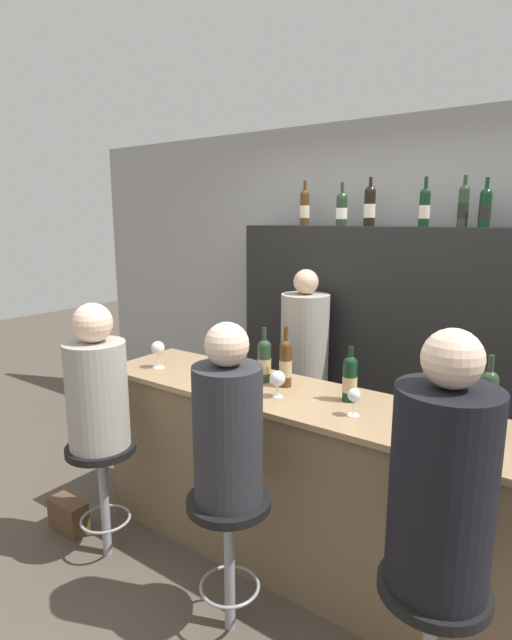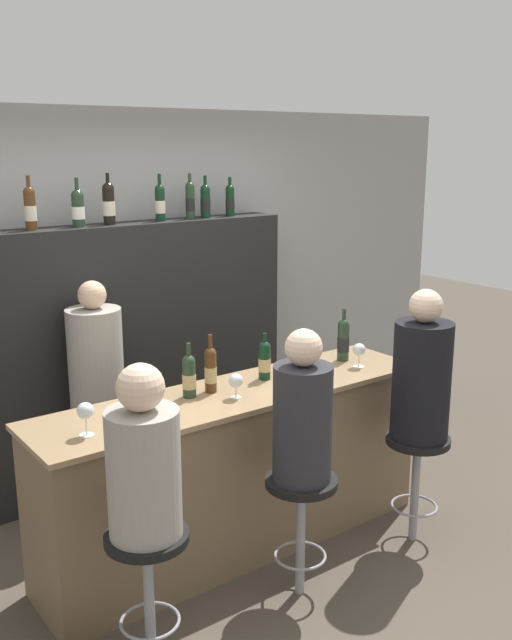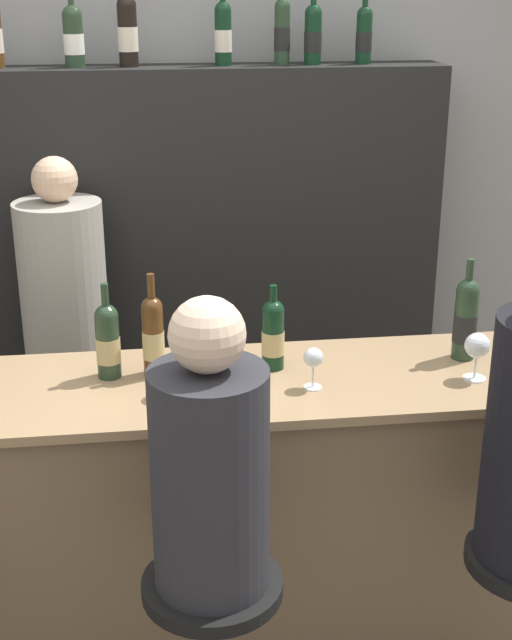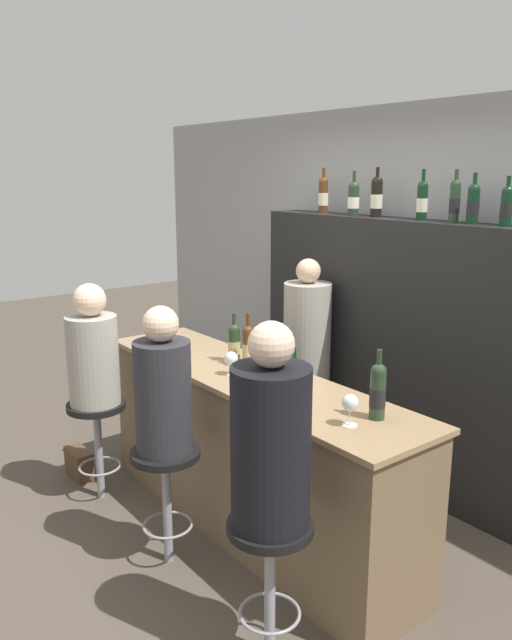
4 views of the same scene
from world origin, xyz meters
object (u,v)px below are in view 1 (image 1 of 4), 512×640
object	(u,v)px
wine_glass_3	(473,419)
wine_glass_0	(158,349)
guest_seated_right	(443,479)
guest_seated_middle	(228,425)
bar_stool_right	(431,619)
wine_bottle_backbar_1	(342,209)
wine_bottle_backbar_5	(485,207)
wine_bottle_counter_0	(264,360)
bar_stool_middle	(229,527)
guest_seated_left	(97,386)
bar_stool_left	(102,469)
wine_bottle_counter_3	(487,401)
wine_glass_2	(354,396)
handbag	(68,515)
wine_bottle_counter_2	(350,378)
wine_bottle_backbar_2	(370,206)
wine_bottle_backbar_4	(463,206)
wine_bottle_backbar_3	(425,207)
wine_bottle_counter_1	(286,363)
wine_glass_1	(278,379)
bartender	(304,383)

from	to	relation	value
wine_glass_3	wine_glass_0	bearing A→B (deg)	180.00
wine_glass_0	guest_seated_right	xyz separation A→B (m)	(1.85, -0.49, -0.05)
guest_seated_middle	bar_stool_right	world-z (taller)	guest_seated_middle
wine_bottle_backbar_1	guest_seated_right	xyz separation A→B (m)	(1.28, -1.80, -0.90)
wine_bottle_backbar_5	wine_glass_3	bearing A→B (deg)	-77.36
guest_seated_right	wine_bottle_counter_0	bearing A→B (deg)	150.57
wine_bottle_backbar_5	bar_stool_middle	world-z (taller)	wine_bottle_backbar_5
bar_stool_middle	guest_seated_left	bearing A→B (deg)	-180.00
bar_stool_right	wine_bottle_backbar_1	bearing A→B (deg)	125.45
bar_stool_left	guest_seated_right	bearing A→B (deg)	0.00
wine_bottle_backbar_5	bar_stool_middle	xyz separation A→B (m)	(-0.59, -1.80, -1.43)
wine_bottle_counter_3	wine_glass_0	world-z (taller)	wine_bottle_counter_3
wine_glass_2	handbag	xyz separation A→B (m)	(-1.63, -0.49, -0.98)
wine_bottle_counter_3	guest_seated_left	world-z (taller)	guest_seated_left
wine_bottle_counter_2	handbag	size ratio (longest dim) A/B	1.09
wine_bottle_backbar_2	wine_bottle_backbar_4	distance (m)	0.63
wine_bottle_counter_0	wine_glass_2	world-z (taller)	wine_bottle_counter_0
wine_bottle_counter_2	wine_bottle_backbar_3	distance (m)	1.43
bar_stool_right	handbag	size ratio (longest dim) A/B	2.58
wine_bottle_counter_1	wine_bottle_counter_2	size ratio (longest dim) A/B	1.19
guest_seated_left	guest_seated_right	size ratio (longest dim) A/B	0.89
wine_bottle_counter_0	wine_bottle_counter_3	bearing A→B (deg)	-0.00
wine_bottle_counter_0	wine_glass_1	distance (m)	0.26
wine_bottle_counter_0	guest_seated_left	bearing A→B (deg)	-133.88
wine_glass_1	guest_seated_left	distance (m)	0.97
wine_glass_2	wine_bottle_backbar_5	bearing A→B (deg)	80.12
wine_bottle_backbar_3	wine_bottle_counter_0	bearing A→B (deg)	-112.95
guest_seated_left	wine_bottle_counter_2	bearing A→B (deg)	29.62
wine_glass_1	guest_seated_left	xyz separation A→B (m)	(-0.83, -0.49, -0.07)
wine_bottle_counter_3	guest_seated_right	size ratio (longest dim) A/B	0.39
wine_bottle_backbar_4	guest_seated_right	distance (m)	2.07
wine_glass_2	bar_stool_middle	bearing A→B (deg)	-126.10
guest_seated_left	wine_glass_3	bearing A→B (deg)	15.45
bar_stool_middle	wine_glass_2	bearing A→B (deg)	53.90
wine_bottle_counter_2	bartender	bearing A→B (deg)	132.31
wine_bottle_counter_1	wine_glass_3	distance (m)	1.02
wine_bottle_counter_1	wine_glass_1	bearing A→B (deg)	-70.95
wine_bottle_counter_2	guest_seated_left	world-z (taller)	guest_seated_left
wine_bottle_backbar_2	wine_glass_0	world-z (taller)	wine_bottle_backbar_2
wine_bottle_counter_2	wine_glass_2	distance (m)	0.20
wine_bottle_backbar_1	bar_stool_right	bearing A→B (deg)	-54.55
wine_glass_1	bar_stool_left	bearing A→B (deg)	-149.43
wine_bottle_counter_0	wine_bottle_counter_3	world-z (taller)	wine_bottle_counter_3
bar_stool_middle	wine_bottle_counter_3	bearing A→B (deg)	36.22
guest_seated_right	handbag	bearing A→B (deg)	180.00
bar_stool_left	guest_seated_left	world-z (taller)	guest_seated_left
wine_bottle_counter_1	bar_stool_right	world-z (taller)	wine_bottle_counter_1
wine_bottle_counter_3	bartender	world-z (taller)	bartender
guest_seated_left	bar_stool_middle	size ratio (longest dim) A/B	1.18
wine_glass_2	guest_seated_right	world-z (taller)	guest_seated_right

